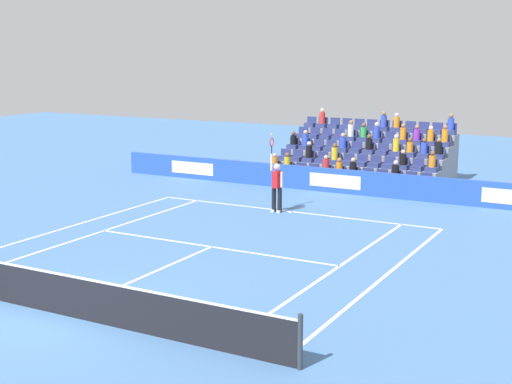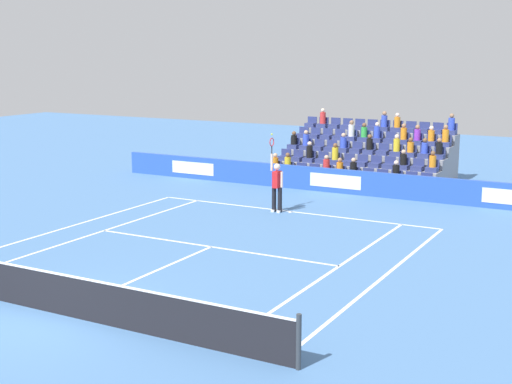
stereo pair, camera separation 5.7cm
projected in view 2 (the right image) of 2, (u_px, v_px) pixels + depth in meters
name	position (u px, v px, depth m)	size (l,w,h in m)	color
ground_plane	(57.00, 314.00, 16.06)	(80.00, 80.00, 0.00)	#4C7AB2
line_baseline	(292.00, 212.00, 26.28)	(10.97, 0.10, 0.01)	white
line_service	(211.00, 247.00, 21.56)	(8.23, 0.10, 0.01)	white
line_centre_service	(146.00, 275.00, 18.81)	(0.10, 6.40, 0.01)	white
line_singles_sideline_left	(95.00, 234.00, 23.12)	(0.10, 11.89, 0.01)	white
line_singles_sideline_right	(333.00, 270.00, 19.22)	(0.10, 11.89, 0.01)	white
line_doubles_sideline_left	(63.00, 229.00, 23.76)	(0.10, 11.89, 0.01)	white
line_doubles_sideline_right	(382.00, 278.00, 18.58)	(0.10, 11.89, 0.01)	white
line_centre_mark	(291.00, 212.00, 26.20)	(0.10, 0.20, 0.01)	white
sponsor_barrier	(336.00, 181.00, 29.76)	(21.06, 0.22, 0.99)	blue
tennis_net	(56.00, 293.00, 15.96)	(11.97, 0.10, 1.07)	#33383D
tennis_player	(277.00, 185.00, 26.07)	(0.53, 0.36, 2.85)	black
stadium_stand	(367.00, 161.00, 32.75)	(7.44, 4.75, 3.04)	gray
loose_tennis_ball	(109.00, 289.00, 17.65)	(0.07, 0.07, 0.07)	#D1E533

